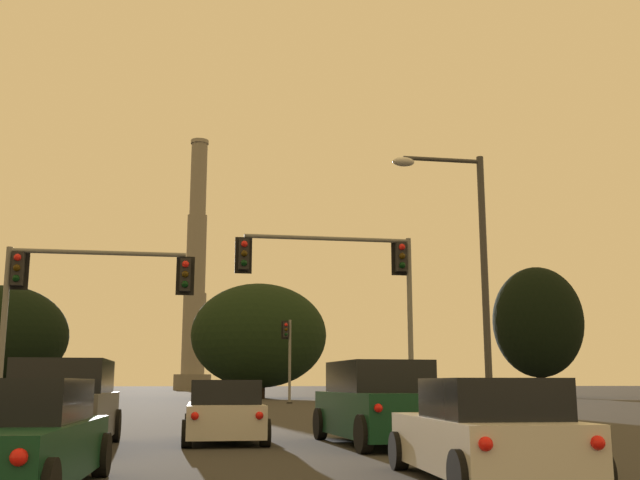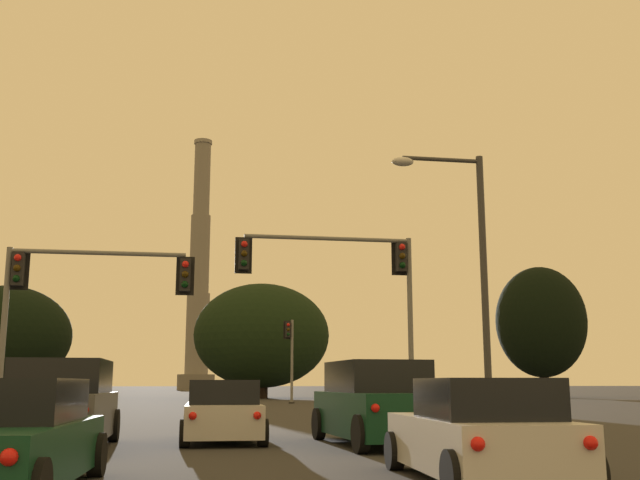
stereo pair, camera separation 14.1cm
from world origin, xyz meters
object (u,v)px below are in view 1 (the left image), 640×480
(sedan_left_lane_second, at_px, (8,441))
(suv_right_lane_front, at_px, (379,404))
(street_lamp, at_px, (470,259))
(smokestack, at_px, (195,288))
(traffic_light_overhead_left, at_px, (73,289))
(traffic_light_far_right, at_px, (288,348))
(traffic_light_overhead_right, at_px, (353,278))
(hatchback_right_lane_second, at_px, (485,434))
(suv_left_lane_front, at_px, (63,406))
(hatchback_center_lane_front, at_px, (224,413))

(sedan_left_lane_second, xyz_separation_m, suv_right_lane_front, (6.47, 6.69, 0.23))
(street_lamp, height_order, smokestack, smokestack)
(traffic_light_overhead_left, relative_size, smokestack, 0.12)
(traffic_light_far_right, height_order, traffic_light_overhead_right, traffic_light_overhead_right)
(suv_right_lane_front, bearing_deg, street_lamp, 38.70)
(hatchback_right_lane_second, distance_m, traffic_light_overhead_right, 15.29)
(street_lamp, xyz_separation_m, smokestack, (-6.79, 121.03, 13.86))
(traffic_light_far_right, relative_size, smokestack, 0.12)
(suv_left_lane_front, relative_size, traffic_light_overhead_right, 0.77)
(traffic_light_far_right, distance_m, traffic_light_overhead_right, 25.96)
(hatchback_right_lane_second, xyz_separation_m, suv_left_lane_front, (-6.71, 6.53, 0.23))
(traffic_light_overhead_left, relative_size, traffic_light_far_right, 1.04)
(traffic_light_overhead_right, relative_size, street_lamp, 0.81)
(suv_left_lane_front, xyz_separation_m, traffic_light_far_right, (9.25, 34.00, 2.78))
(sedan_left_lane_second, xyz_separation_m, traffic_light_overhead_right, (7.69, 14.79, 4.23))
(traffic_light_overhead_right, height_order, street_lamp, street_lamp)
(sedan_left_lane_second, relative_size, hatchback_center_lane_front, 1.15)
(sedan_left_lane_second, distance_m, suv_left_lane_front, 6.71)
(sedan_left_lane_second, distance_m, traffic_light_overhead_left, 14.36)
(suv_left_lane_front, distance_m, hatchback_center_lane_front, 3.76)
(street_lamp, bearing_deg, suv_left_lane_front, -163.35)
(suv_left_lane_front, bearing_deg, smokestack, 87.99)
(suv_left_lane_front, bearing_deg, sedan_left_lane_second, -87.06)
(traffic_light_overhead_left, relative_size, traffic_light_overhead_right, 0.92)
(traffic_light_overhead_right, xyz_separation_m, street_lamp, (2.29, -4.99, -0.06))
(hatchback_center_lane_front, bearing_deg, street_lamp, 14.28)
(sedan_left_lane_second, bearing_deg, suv_left_lane_front, 95.59)
(sedan_left_lane_second, bearing_deg, traffic_light_far_right, 79.99)
(traffic_light_far_right, height_order, street_lamp, street_lamp)
(sedan_left_lane_second, height_order, traffic_light_overhead_left, traffic_light_overhead_left)
(hatchback_right_lane_second, xyz_separation_m, traffic_light_far_right, (2.54, 40.53, 3.01))
(sedan_left_lane_second, xyz_separation_m, street_lamp, (9.98, 9.80, 4.17))
(suv_left_lane_front, distance_m, suv_right_lane_front, 6.86)
(hatchback_right_lane_second, xyz_separation_m, smokestack, (-3.14, 130.66, 18.03))
(hatchback_center_lane_front, bearing_deg, suv_right_lane_front, -22.44)
(suv_right_lane_front, xyz_separation_m, street_lamp, (3.51, 3.11, 3.94))
(sedan_left_lane_second, height_order, smokestack, smokestack)
(hatchback_right_lane_second, xyz_separation_m, sedan_left_lane_second, (-6.32, -0.16, 0.00))
(sedan_left_lane_second, xyz_separation_m, traffic_light_overhead_left, (-1.40, 13.84, 3.54))
(suv_right_lane_front, bearing_deg, hatchback_center_lane_front, 153.74)
(sedan_left_lane_second, relative_size, traffic_light_overhead_right, 0.75)
(traffic_light_far_right, distance_m, smokestack, 91.55)
(sedan_left_lane_second, relative_size, traffic_light_overhead_left, 0.82)
(hatchback_center_lane_front, xyz_separation_m, traffic_light_overhead_right, (4.62, 6.63, 4.23))
(hatchback_center_lane_front, height_order, traffic_light_overhead_right, traffic_light_overhead_right)
(street_lamp, bearing_deg, suv_right_lane_front, -138.46)
(traffic_light_overhead_left, xyz_separation_m, smokestack, (4.59, 116.98, 14.48))
(hatchback_right_lane_second, relative_size, street_lamp, 0.53)
(hatchback_center_lane_front, bearing_deg, suv_left_lane_front, -156.04)
(traffic_light_far_right, bearing_deg, hatchback_center_lane_front, -100.10)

